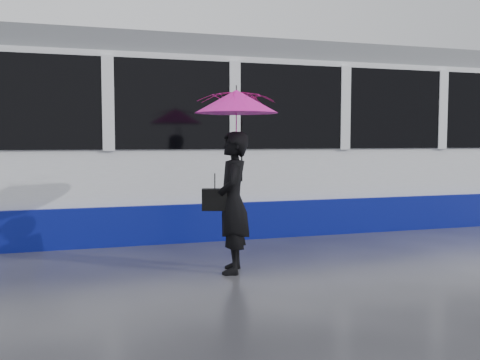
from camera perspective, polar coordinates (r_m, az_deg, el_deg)
name	(u,v)px	position (r m, az deg, el deg)	size (l,w,h in m)	color
ground	(207,259)	(7.48, -3.56, -8.43)	(90.00, 90.00, 0.00)	#27272C
rails	(175,230)	(9.88, -6.99, -5.28)	(34.00, 1.51, 0.02)	#3F3D38
tram	(134,140)	(9.64, -11.29, 4.15)	(26.00, 2.56, 3.35)	white
woman	(233,202)	(6.61, -0.80, -2.41)	(0.64, 0.42, 1.75)	black
umbrella	(236,118)	(6.58, -0.39, 6.65)	(1.29, 1.29, 1.18)	#E71383
handbag	(215,199)	(6.57, -2.70, -2.08)	(0.34, 0.22, 0.45)	black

